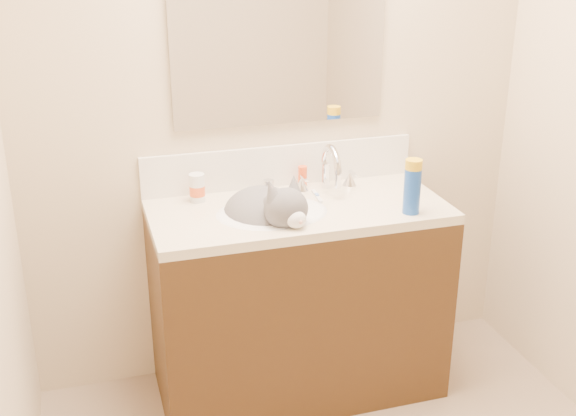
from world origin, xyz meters
TOP-DOWN VIEW (x-y plane):
  - room_shell at (0.00, 0.00)m, footprint 2.24×2.54m
  - vanity_cabinet at (0.00, 0.97)m, footprint 1.20×0.55m
  - counter_slab at (0.00, 0.97)m, footprint 1.20×0.55m
  - basin at (-0.12, 0.94)m, footprint 0.45×0.36m
  - faucet at (0.18, 1.11)m, footprint 0.28×0.20m
  - cat at (-0.13, 0.96)m, footprint 0.45×0.49m
  - backsplash at (0.00, 1.24)m, footprint 1.20×0.02m
  - mirror at (0.00, 1.24)m, footprint 0.90×0.02m
  - pill_bottle at (-0.38, 1.15)m, footprint 0.07×0.07m
  - pill_label at (-0.38, 1.15)m, footprint 0.07×0.07m
  - silver_jar at (-0.07, 1.17)m, footprint 0.06×0.06m
  - amber_bottle at (0.08, 1.19)m, footprint 0.05×0.05m
  - toothbrush at (0.11, 1.05)m, footprint 0.03×0.14m
  - toothbrush_head at (0.11, 1.05)m, footprint 0.02×0.03m
  - spray_can at (0.40, 0.78)m, footprint 0.08×0.08m
  - spray_cap at (0.40, 0.78)m, footprint 0.08×0.08m

SIDE VIEW (x-z plane):
  - vanity_cabinet at x=0.00m, z-range 0.00..0.82m
  - basin at x=-0.12m, z-range 0.72..0.86m
  - counter_slab at x=0.00m, z-range 0.82..0.86m
  - cat at x=-0.13m, z-range 0.67..1.01m
  - toothbrush at x=0.11m, z-range 0.86..0.87m
  - toothbrush_head at x=0.11m, z-range 0.86..0.87m
  - silver_jar at x=-0.07m, z-range 0.86..0.91m
  - pill_label at x=-0.38m, z-range 0.89..0.93m
  - amber_bottle at x=0.08m, z-range 0.86..0.96m
  - pill_bottle at x=-0.38m, z-range 0.86..0.98m
  - faucet at x=0.18m, z-range 0.84..1.05m
  - backsplash at x=0.00m, z-range 0.86..1.04m
  - spray_can at x=0.40m, z-range 0.86..1.04m
  - spray_cap at x=0.40m, z-range 1.04..1.08m
  - room_shell at x=0.00m, z-range 0.23..2.75m
  - mirror at x=0.00m, z-range 1.14..1.94m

